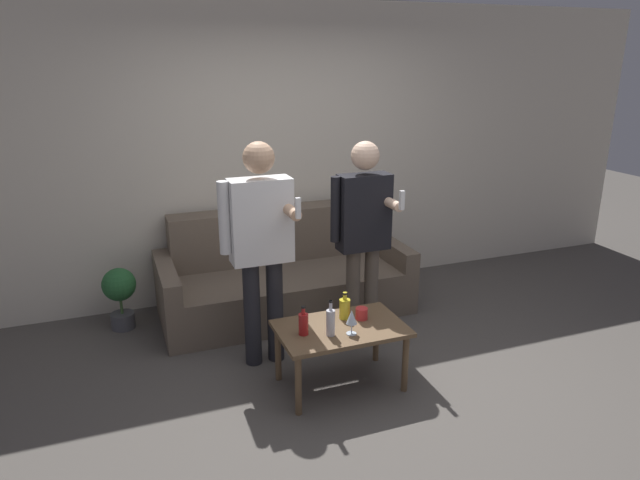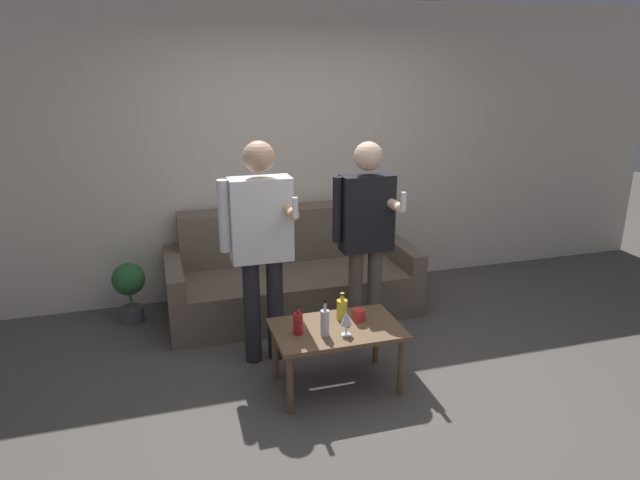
{
  "view_description": "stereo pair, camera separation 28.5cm",
  "coord_description": "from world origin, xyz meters",
  "px_view_note": "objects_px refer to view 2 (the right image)",
  "views": [
    {
      "loc": [
        -1.57,
        -3.1,
        2.22
      ],
      "look_at": [
        -0.19,
        0.56,
        0.95
      ],
      "focal_mm": 32.0,
      "sensor_mm": 36.0,
      "label": 1
    },
    {
      "loc": [
        -1.3,
        -3.19,
        2.22
      ],
      "look_at": [
        -0.19,
        0.56,
        0.95
      ],
      "focal_mm": 32.0,
      "sensor_mm": 36.0,
      "label": 2
    }
  ],
  "objects_px": {
    "couch": "(290,276)",
    "bottle_orange": "(298,323)",
    "coffee_table": "(337,335)",
    "person_standing_left": "(261,237)",
    "person_standing_right": "(366,228)"
  },
  "relations": [
    {
      "from": "person_standing_right",
      "to": "coffee_table",
      "type": "bearing_deg",
      "value": -126.36
    },
    {
      "from": "couch",
      "to": "person_standing_left",
      "type": "xyz_separation_m",
      "value": [
        -0.42,
        -0.87,
        0.67
      ]
    },
    {
      "from": "couch",
      "to": "coffee_table",
      "type": "relative_size",
      "value": 2.51
    },
    {
      "from": "bottle_orange",
      "to": "person_standing_right",
      "type": "bearing_deg",
      "value": 40.01
    },
    {
      "from": "bottle_orange",
      "to": "person_standing_left",
      "type": "relative_size",
      "value": 0.12
    },
    {
      "from": "coffee_table",
      "to": "person_standing_right",
      "type": "distance_m",
      "value": 0.9
    },
    {
      "from": "person_standing_left",
      "to": "coffee_table",
      "type": "bearing_deg",
      "value": -51.43
    },
    {
      "from": "coffee_table",
      "to": "bottle_orange",
      "type": "relative_size",
      "value": 4.32
    },
    {
      "from": "couch",
      "to": "bottle_orange",
      "type": "height_order",
      "value": "couch"
    },
    {
      "from": "coffee_table",
      "to": "person_standing_left",
      "type": "height_order",
      "value": "person_standing_left"
    },
    {
      "from": "couch",
      "to": "coffee_table",
      "type": "height_order",
      "value": "couch"
    },
    {
      "from": "coffee_table",
      "to": "couch",
      "type": "bearing_deg",
      "value": 89.63
    },
    {
      "from": "person_standing_left",
      "to": "person_standing_right",
      "type": "relative_size",
      "value": 1.03
    },
    {
      "from": "coffee_table",
      "to": "person_standing_left",
      "type": "distance_m",
      "value": 0.88
    },
    {
      "from": "couch",
      "to": "bottle_orange",
      "type": "relative_size",
      "value": 10.83
    }
  ]
}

